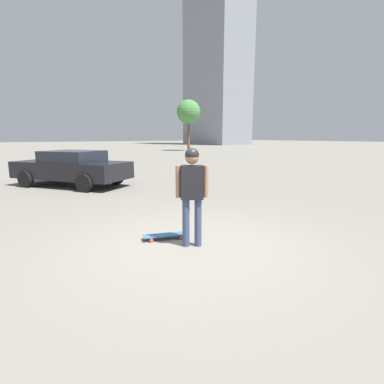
{
  "coord_description": "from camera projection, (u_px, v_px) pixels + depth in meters",
  "views": [
    {
      "loc": [
        2.72,
        4.13,
        1.87
      ],
      "look_at": [
        0.0,
        0.0,
        0.95
      ],
      "focal_mm": 28.0,
      "sensor_mm": 36.0,
      "label": 1
    }
  ],
  "objects": [
    {
      "name": "ground_plane",
      "position": [
        192.0,
        246.0,
        5.21
      ],
      "size": [
        220.0,
        220.0,
        0.0
      ],
      "primitive_type": "plane",
      "color": "gray"
    },
    {
      "name": "person",
      "position": [
        192.0,
        186.0,
        5.01
      ],
      "size": [
        0.48,
        0.37,
        1.69
      ],
      "rotation": [
        0.0,
        0.0,
        2.6
      ],
      "color": "#38476B",
      "rests_on": "ground_plane"
    },
    {
      "name": "skateboard",
      "position": [
        166.0,
        235.0,
        5.54
      ],
      "size": [
        0.86,
        0.45,
        0.08
      ],
      "rotation": [
        0.0,
        0.0,
        -0.3
      ],
      "color": "#336693",
      "rests_on": "ground_plane"
    },
    {
      "name": "car_parked_near",
      "position": [
        72.0,
        167.0,
        11.37
      ],
      "size": [
        4.02,
        4.62,
        1.34
      ],
      "rotation": [
        0.0,
        0.0,
        -0.95
      ],
      "color": "black",
      "rests_on": "ground_plane"
    },
    {
      "name": "building_block_distant",
      "position": [
        217.0,
        69.0,
        68.28
      ],
      "size": [
        8.55,
        15.56,
        33.87
      ],
      "color": "gray",
      "rests_on": "ground_plane"
    },
    {
      "name": "tree_distant",
      "position": [
        189.0,
        112.0,
        38.59
      ],
      "size": [
        3.07,
        3.07,
        6.53
      ],
      "color": "brown",
      "rests_on": "ground_plane"
    }
  ]
}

